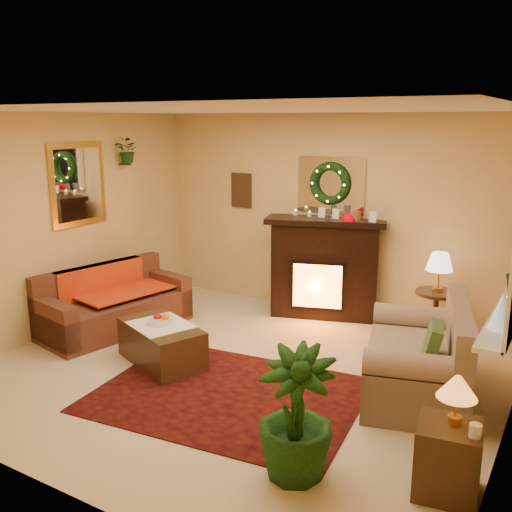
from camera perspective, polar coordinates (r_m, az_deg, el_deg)
The scene contains 27 objects.
floor at distance 5.94m, azimuth -1.75°, elevation -11.53°, with size 5.00×5.00×0.00m, color beige.
ceiling at distance 5.39m, azimuth -1.96°, elevation 14.40°, with size 5.00×5.00×0.00m, color white.
wall_back at distance 7.48m, azimuth 7.45°, elevation 4.03°, with size 5.00×5.00×0.00m, color #EFD88C.
wall_front at distance 3.89m, azimuth -20.01°, elevation -5.52°, with size 5.00×5.00×0.00m, color #EFD88C.
wall_left at distance 7.16m, azimuth -19.02°, elevation 2.98°, with size 4.50×4.50×0.00m, color #EFD88C.
area_rug at distance 5.49m, azimuth -2.81°, elevation -13.69°, with size 2.40×1.80×0.01m, color #540305.
sofa at distance 7.13m, azimuth -13.95°, elevation -3.92°, with size 0.79×1.80×0.77m, color brown.
red_throw at distance 7.27m, azimuth -13.11°, elevation -3.34°, with size 0.74×1.20×0.02m, color red.
fireplace at distance 7.44m, azimuth 6.89°, elevation -1.92°, with size 1.34×0.42×1.23m, color black.
poinsettia at distance 7.12m, azimuth 9.32°, elevation 3.48°, with size 0.21×0.21×0.21m, color red.
mantel_candle_a at distance 7.49m, azimuth 3.95°, elevation 3.81°, with size 0.07×0.07×0.20m, color silver.
mantel_candle_b at distance 7.40m, azimuth 5.37°, elevation 3.66°, with size 0.06×0.06×0.18m, color beige.
mantel_mirror at distance 7.41m, azimuth 7.48°, elevation 7.06°, with size 0.92×0.02×0.72m, color white.
wreath at distance 7.37m, azimuth 7.36°, elevation 7.19°, with size 0.55×0.55×0.11m, color #194719.
wall_art at distance 8.05m, azimuth -1.46°, elevation 6.59°, with size 0.32×0.03×0.48m, color #381E11.
gold_mirror at distance 7.28m, azimuth -17.39°, elevation 6.84°, with size 0.03×0.84×1.00m, color gold.
hanging_plant at distance 7.68m, azimuth -12.62°, elevation 9.10°, with size 0.33×0.28×0.36m, color #194719.
loveseat at distance 5.58m, azimuth 15.78°, elevation -9.08°, with size 0.88×1.52×0.88m, color tan.
window_sill at distance 5.38m, azimuth 23.69°, elevation -5.49°, with size 0.22×1.86×0.04m, color white.
mini_tree at distance 4.91m, azimuth 23.33°, elevation -5.10°, with size 0.19×0.19×0.29m, color silver.
side_table_round at distance 6.89m, azimuth 17.47°, elevation -5.68°, with size 0.47×0.47×0.61m, color #523314.
lamp_cream at distance 6.73m, azimuth 17.84°, elevation -1.23°, with size 0.30×0.30×0.46m, color beige.
end_table_square at distance 4.32m, azimuth 18.60°, elevation -18.53°, with size 0.42×0.42×0.51m, color #311D10.
lamp_tiffany at distance 4.12m, azimuth 19.45°, elevation -12.73°, with size 0.27×0.27×0.40m, color orange.
coffee_table at distance 6.16m, azimuth -9.41°, elevation -8.66°, with size 1.00×0.55×0.42m, color black.
fruit_bowl at distance 6.10m, azimuth -9.52°, elevation -6.47°, with size 0.27×0.27×0.06m, color white.
floor_palm at distance 4.20m, azimuth 3.98°, elevation -15.96°, with size 1.64×1.64×2.92m, color #133A0E.
Camera 1 is at (2.90, -4.54, 2.51)m, focal length 40.00 mm.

